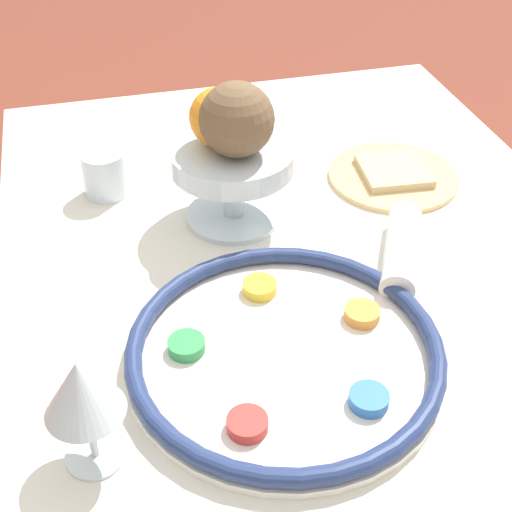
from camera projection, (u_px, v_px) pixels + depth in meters
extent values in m
cube|color=silver|center=(303.00, 428.00, 1.16)|extent=(1.11, 0.81, 0.70)
cylinder|color=silver|center=(284.00, 358.00, 0.80)|extent=(0.35, 0.35, 0.01)
torus|color=navy|center=(285.00, 348.00, 0.79)|extent=(0.35, 0.35, 0.02)
cylinder|color=gold|center=(260.00, 287.00, 0.87)|extent=(0.04, 0.04, 0.01)
cylinder|color=#33934C|center=(186.00, 346.00, 0.79)|extent=(0.04, 0.04, 0.01)
cylinder|color=red|center=(247.00, 424.00, 0.71)|extent=(0.04, 0.04, 0.01)
cylinder|color=#2D6BB7|center=(369.00, 399.00, 0.73)|extent=(0.04, 0.04, 0.01)
cylinder|color=orange|center=(362.00, 314.00, 0.84)|extent=(0.04, 0.04, 0.01)
cylinder|color=silver|center=(96.00, 455.00, 0.70)|extent=(0.06, 0.06, 0.00)
cylinder|color=silver|center=(91.00, 432.00, 0.68)|extent=(0.01, 0.01, 0.06)
cone|color=silver|center=(81.00, 388.00, 0.64)|extent=(0.08, 0.08, 0.06)
cylinder|color=silver|center=(234.00, 215.00, 1.02)|extent=(0.14, 0.14, 0.01)
cylinder|color=silver|center=(233.00, 191.00, 0.99)|extent=(0.03, 0.03, 0.08)
cylinder|color=silver|center=(232.00, 158.00, 0.96)|extent=(0.17, 0.17, 0.03)
sphere|color=orange|center=(219.00, 117.00, 0.93)|extent=(0.08, 0.08, 0.08)
sphere|color=brown|center=(237.00, 120.00, 0.91)|extent=(0.10, 0.10, 0.10)
cylinder|color=tan|center=(393.00, 176.00, 1.10)|extent=(0.20, 0.20, 0.01)
cube|color=#D1B784|center=(394.00, 171.00, 1.09)|extent=(0.11, 0.11, 0.01)
cylinder|color=white|center=(402.00, 250.00, 0.92)|extent=(0.17, 0.12, 0.04)
cylinder|color=silver|center=(105.00, 173.00, 1.05)|extent=(0.07, 0.07, 0.07)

